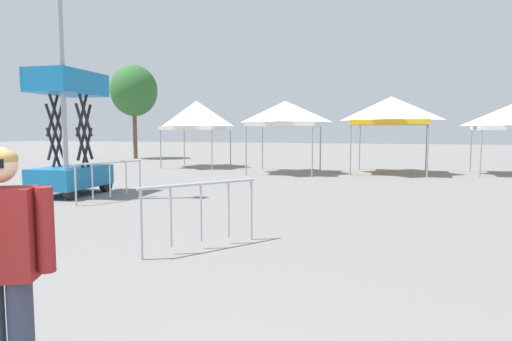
{
  "coord_description": "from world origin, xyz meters",
  "views": [
    {
      "loc": [
        1.59,
        -0.78,
        1.87
      ],
      "look_at": [
        -0.41,
        5.3,
        1.3
      ],
      "focal_mm": 30.31,
      "sensor_mm": 36.0,
      "label": 1
    }
  ],
  "objects": [
    {
      "name": "canopy_tent_behind_left",
      "position": [
        -3.27,
        18.25,
        2.68
      ],
      "size": [
        3.16,
        3.16,
        3.26
      ],
      "color": "#9E9EA3",
      "rests_on": "ground"
    },
    {
      "name": "canopy_tent_right_of_center",
      "position": [
        -8.55,
        20.02,
        2.73
      ],
      "size": [
        3.06,
        3.06,
        3.5
      ],
      "color": "#9E9EA3",
      "rests_on": "ground"
    },
    {
      "name": "tree_behind_tents_left",
      "position": [
        -15.9,
        25.34,
        4.7
      ],
      "size": [
        3.2,
        3.2,
        6.48
      ],
      "color": "brown",
      "rests_on": "ground"
    },
    {
      "name": "canopy_tent_center",
      "position": [
        1.27,
        19.57,
        2.81
      ],
      "size": [
        3.37,
        3.37,
        3.44
      ],
      "color": "#9E9EA3",
      "rests_on": "ground"
    },
    {
      "name": "light_pole_near_lift",
      "position": [
        -7.04,
        8.79,
        4.65
      ],
      "size": [
        0.36,
        0.36,
        8.17
      ],
      "color": "#9E9EA3",
      "rests_on": "ground"
    },
    {
      "name": "crowd_barrier_by_lift",
      "position": [
        -1.37,
        5.41,
        0.75
      ],
      "size": [
        1.24,
        1.75,
        1.08
      ],
      "color": "#B7BABF",
      "rests_on": "ground"
    },
    {
      "name": "person_foreground",
      "position": [
        -0.82,
        1.3,
        1.03
      ],
      "size": [
        0.6,
        0.4,
        1.78
      ],
      "color": "#33384C",
      "rests_on": "ground"
    },
    {
      "name": "crowd_barrier_near_person",
      "position": [
        -5.81,
        9.04,
        0.75
      ],
      "size": [
        0.73,
        2.0,
        1.08
      ],
      "color": "#B7BABF",
      "rests_on": "ground"
    },
    {
      "name": "scissor_lift",
      "position": [
        -7.61,
        9.62,
        1.12
      ],
      "size": [
        1.6,
        2.42,
        3.62
      ],
      "color": "black",
      "rests_on": "ground"
    }
  ]
}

